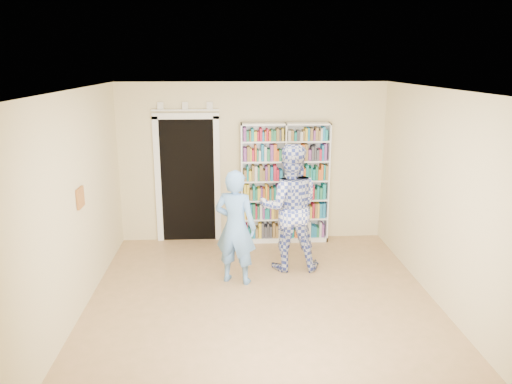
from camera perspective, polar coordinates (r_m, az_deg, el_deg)
floor at (r=6.56m, az=0.73°, el=-12.71°), size 5.00×5.00×0.00m
ceiling at (r=5.83m, az=0.82°, el=11.57°), size 5.00×5.00×0.00m
wall_back at (r=8.48m, az=-0.42°, el=3.36°), size 4.50×0.00×4.50m
wall_left at (r=6.31m, az=-20.06°, el=-1.54°), size 0.00×5.00×5.00m
wall_right at (r=6.60m, az=20.65°, el=-0.90°), size 0.00×5.00×5.00m
bookshelf at (r=8.44m, az=3.31°, el=1.06°), size 1.48×0.28×2.04m
doorway at (r=8.51m, az=-7.83°, el=2.09°), size 1.10×0.08×2.43m
wall_art at (r=6.48m, az=-19.44°, el=-0.62°), size 0.03×0.25×0.25m
man_blue at (r=6.89m, az=-2.35°, el=-4.04°), size 0.69×0.57×1.62m
man_plaid at (r=7.33m, az=3.86°, el=-1.78°), size 0.95×0.76×1.89m
paper_sheet at (r=7.19m, az=5.27°, el=-2.32°), size 0.17×0.11×0.27m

